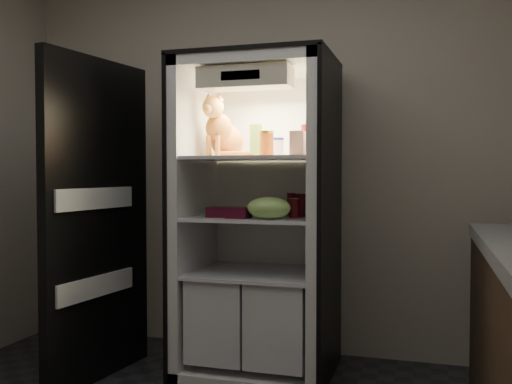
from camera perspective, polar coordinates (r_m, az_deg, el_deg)
room_shell at (r=2.18m, az=-10.35°, el=13.13°), size 3.60×3.60×3.60m
refrigerator at (r=3.45m, az=0.32°, el=-4.78°), size 0.90×0.72×1.88m
fridge_door at (r=3.41m, az=-15.56°, el=-2.86°), size 0.17×0.87×1.85m
tabby_cat at (r=3.49m, az=-3.32°, el=5.88°), size 0.33×0.38×0.39m
parmesan_shaker at (r=3.41m, az=-0.03°, el=5.15°), size 0.07×0.07×0.19m
mayo_tub at (r=3.43m, az=2.12°, el=4.49°), size 0.08×0.08×0.12m
salsa_jar at (r=3.29m, az=1.06°, el=4.86°), size 0.08×0.08×0.15m
pepper_jar at (r=3.34m, az=5.52°, el=5.28°), size 0.12×0.12×0.20m
cream_carton at (r=3.12m, az=4.21°, el=4.89°), size 0.08×0.08×0.13m
soda_can_a at (r=3.43m, az=3.73°, el=-1.18°), size 0.07×0.07×0.14m
soda_can_b at (r=3.34m, az=4.56°, el=-1.26°), size 0.08×0.08×0.14m
soda_can_c at (r=3.25m, az=3.82°, el=-1.60°), size 0.06×0.06×0.11m
condiment_jar at (r=3.45m, az=1.28°, el=-1.64°), size 0.06×0.06×0.08m
grape_bag at (r=3.15m, az=1.29°, el=-1.60°), size 0.25×0.18×0.12m
berry_box_left at (r=3.29m, az=-3.76°, el=-2.01°), size 0.12×0.12×0.06m
berry_box_right at (r=3.21m, az=-1.78°, el=-2.09°), size 0.12×0.12×0.06m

